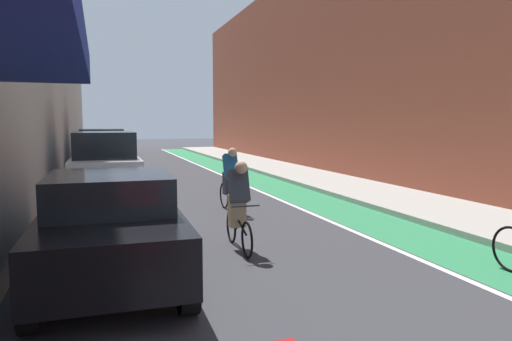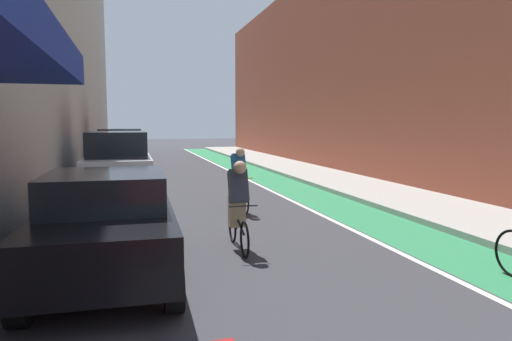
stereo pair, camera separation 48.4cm
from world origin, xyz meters
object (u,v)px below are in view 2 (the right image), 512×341
parked_suv_white (118,165)px  cyclist_far (238,180)px  cyclist_trailing (238,202)px  parked_suv_silver (122,152)px  parked_sedan_black (107,222)px

parked_suv_white → cyclist_far: parked_suv_white is taller
parked_suv_white → cyclist_trailing: size_ratio=2.67×
parked_suv_white → parked_suv_silver: size_ratio=0.94×
parked_sedan_black → parked_suv_silver: (-0.00, 13.17, 0.23)m
cyclist_trailing → cyclist_far: cyclist_far is taller
cyclist_trailing → parked_sedan_black: bearing=-159.3°
parked_suv_white → cyclist_trailing: 6.53m
parked_suv_white → parked_suv_silver: bearing=90.0°
parked_suv_white → parked_suv_silver: (-0.00, 6.19, 0.00)m
parked_sedan_black → cyclist_trailing: bearing=20.7°
parked_suv_silver → cyclist_trailing: bearing=-80.1°
parked_sedan_black → parked_suv_white: (0.00, 6.98, 0.23)m
cyclist_far → parked_sedan_black: bearing=-125.0°
cyclist_trailing → parked_suv_silver: bearing=99.9°
parked_sedan_black → cyclist_far: cyclist_far is taller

